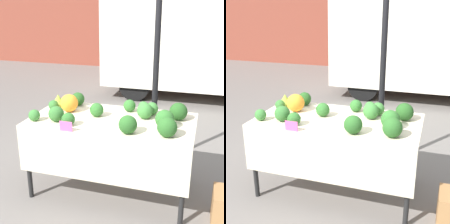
# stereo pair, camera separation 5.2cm
# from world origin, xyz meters

# --- Properties ---
(ground_plane) EXTENTS (40.00, 40.00, 0.00)m
(ground_plane) POSITION_xyz_m (0.00, 0.00, 0.00)
(ground_plane) COLOR slate
(tent_pole) EXTENTS (0.07, 0.07, 2.34)m
(tent_pole) POSITION_xyz_m (0.34, 0.68, 1.17)
(tent_pole) COLOR black
(tent_pole) RESTS_ON ground_plane
(parked_truck) EXTENTS (4.70, 1.87, 2.22)m
(parked_truck) POSITION_xyz_m (0.86, 4.28, 1.18)
(parked_truck) COLOR silver
(parked_truck) RESTS_ON ground_plane
(market_table) EXTENTS (1.74, 0.93, 0.86)m
(market_table) POSITION_xyz_m (0.00, -0.07, 0.76)
(market_table) COLOR beige
(market_table) RESTS_ON ground_plane
(orange_cauliflower) EXTENTS (0.20, 0.20, 0.20)m
(orange_cauliflower) POSITION_xyz_m (-0.54, 0.09, 0.96)
(orange_cauliflower) COLOR orange
(orange_cauliflower) RESTS_ON market_table
(romanesco_head) EXTENTS (0.18, 0.18, 0.14)m
(romanesco_head) POSITION_xyz_m (-0.75, 0.25, 0.93)
(romanesco_head) COLOR #93B238
(romanesco_head) RESTS_ON market_table
(broccoli_head_0) EXTENTS (0.19, 0.19, 0.19)m
(broccoli_head_0) POSITION_xyz_m (0.67, 0.18, 0.96)
(broccoli_head_0) COLOR #23511E
(broccoli_head_0) RESTS_ON market_table
(broccoli_head_1) EXTENTS (0.12, 0.12, 0.12)m
(broccoli_head_1) POSITION_xyz_m (0.27, 0.33, 0.92)
(broccoli_head_1) COLOR #387533
(broccoli_head_1) RESTS_ON market_table
(broccoli_head_2) EXTENTS (0.11, 0.11, 0.11)m
(broccoli_head_2) POSITION_xyz_m (-0.74, 0.09, 0.92)
(broccoli_head_2) COLOR #336B2D
(broccoli_head_2) RESTS_ON market_table
(broccoli_head_3) EXTENTS (0.19, 0.19, 0.19)m
(broccoli_head_3) POSITION_xyz_m (0.57, -0.09, 0.96)
(broccoli_head_3) COLOR #2D6628
(broccoli_head_3) RESTS_ON market_table
(broccoli_head_4) EXTENTS (0.15, 0.15, 0.15)m
(broccoli_head_4) POSITION_xyz_m (-0.18, 0.03, 0.94)
(broccoli_head_4) COLOR #2D6628
(broccoli_head_4) RESTS_ON market_table
(broccoli_head_5) EXTENTS (0.14, 0.14, 0.14)m
(broccoli_head_5) POSITION_xyz_m (0.38, 0.26, 0.93)
(broccoli_head_5) COLOR #387533
(broccoli_head_5) RESTS_ON market_table
(broccoli_head_6) EXTENTS (0.18, 0.18, 0.18)m
(broccoli_head_6) POSITION_xyz_m (0.26, -0.32, 0.95)
(broccoli_head_6) COLOR #285B23
(broccoli_head_6) RESTS_ON market_table
(broccoli_head_7) EXTENTS (0.14, 0.14, 0.14)m
(broccoli_head_7) POSITION_xyz_m (-0.36, -0.31, 0.93)
(broccoli_head_7) COLOR #2D6628
(broccoli_head_7) RESTS_ON market_table
(broccoli_head_8) EXTENTS (0.19, 0.19, 0.19)m
(broccoli_head_8) POSITION_xyz_m (0.62, -0.29, 0.95)
(broccoli_head_8) COLOR #285B23
(broccoli_head_8) RESTS_ON market_table
(broccoli_head_9) EXTENTS (0.12, 0.12, 0.12)m
(broccoli_head_9) POSITION_xyz_m (-0.76, -0.29, 0.92)
(broccoli_head_9) COLOR #387533
(broccoli_head_9) RESTS_ON market_table
(broccoli_head_10) EXTENTS (0.17, 0.17, 0.17)m
(broccoli_head_10) POSITION_xyz_m (0.33, 0.12, 0.95)
(broccoli_head_10) COLOR #387533
(broccoli_head_10) RESTS_ON market_table
(broccoli_head_11) EXTENTS (0.16, 0.16, 0.16)m
(broccoli_head_11) POSITION_xyz_m (-0.53, -0.23, 0.94)
(broccoli_head_11) COLOR #336B2D
(broccoli_head_11) RESTS_ON market_table
(broccoli_head_12) EXTENTS (0.16, 0.16, 0.16)m
(broccoli_head_12) POSITION_xyz_m (-0.53, 0.33, 0.94)
(broccoli_head_12) COLOR #23511E
(broccoli_head_12) RESTS_ON market_table
(broccoli_head_13) EXTENTS (0.14, 0.14, 0.14)m
(broccoli_head_13) POSITION_xyz_m (0.12, 0.30, 0.93)
(broccoli_head_13) COLOR #2D6628
(broccoli_head_13) RESTS_ON market_table
(price_sign) EXTENTS (0.13, 0.01, 0.10)m
(price_sign) POSITION_xyz_m (-0.32, -0.45, 0.91)
(price_sign) COLOR #F45B9E
(price_sign) RESTS_ON market_table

